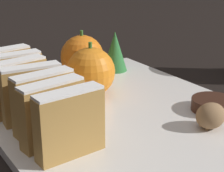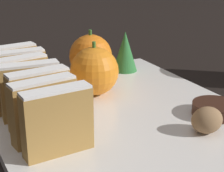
# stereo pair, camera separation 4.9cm
# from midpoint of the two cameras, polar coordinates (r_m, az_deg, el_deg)

# --- Properties ---
(ground_plane) EXTENTS (6.00, 6.00, 0.00)m
(ground_plane) POSITION_cam_midpoint_polar(r_m,az_deg,el_deg) (0.51, -2.78, -4.53)
(ground_plane) COLOR black
(serving_platter) EXTENTS (0.32, 0.38, 0.01)m
(serving_platter) POSITION_cam_midpoint_polar(r_m,az_deg,el_deg) (0.50, -2.79, -3.91)
(serving_platter) COLOR white
(serving_platter) RESTS_ON ground_plane
(stollen_slice_front) EXTENTS (0.07, 0.02, 0.07)m
(stollen_slice_front) POSITION_cam_midpoint_polar(r_m,az_deg,el_deg) (0.38, -10.17, -5.76)
(stollen_slice_front) COLOR #B28442
(stollen_slice_front) RESTS_ON serving_platter
(stollen_slice_second) EXTENTS (0.07, 0.03, 0.07)m
(stollen_slice_second) POSITION_cam_midpoint_polar(r_m,az_deg,el_deg) (0.40, -12.52, -4.15)
(stollen_slice_second) COLOR #B28442
(stollen_slice_second) RESTS_ON serving_platter
(stollen_slice_third) EXTENTS (0.07, 0.03, 0.07)m
(stollen_slice_third) POSITION_cam_midpoint_polar(r_m,az_deg,el_deg) (0.43, -13.55, -2.52)
(stollen_slice_third) COLOR #B28442
(stollen_slice_third) RESTS_ON serving_platter
(stollen_slice_fourth) EXTENTS (0.07, 0.03, 0.07)m
(stollen_slice_fourth) POSITION_cam_midpoint_polar(r_m,az_deg,el_deg) (0.46, -15.05, -1.23)
(stollen_slice_fourth) COLOR #B28442
(stollen_slice_fourth) RESTS_ON serving_platter
(stollen_slice_fifth) EXTENTS (0.07, 0.03, 0.07)m
(stollen_slice_fifth) POSITION_cam_midpoint_polar(r_m,az_deg,el_deg) (0.49, -16.77, -0.16)
(stollen_slice_fifth) COLOR #B28442
(stollen_slice_fifth) RESTS_ON serving_platter
(stollen_slice_sixth) EXTENTS (0.07, 0.02, 0.07)m
(stollen_slice_sixth) POSITION_cam_midpoint_polar(r_m,az_deg,el_deg) (0.52, -17.14, 1.01)
(stollen_slice_sixth) COLOR #B28442
(stollen_slice_sixth) RESTS_ON serving_platter
(stollen_slice_back) EXTENTS (0.07, 0.03, 0.07)m
(stollen_slice_back) POSITION_cam_midpoint_polar(r_m,az_deg,el_deg) (0.55, -18.33, 1.88)
(stollen_slice_back) COLOR #B28442
(stollen_slice_back) RESTS_ON serving_platter
(orange_near) EXTENTS (0.07, 0.07, 0.08)m
(orange_near) POSITION_cam_midpoint_polar(r_m,az_deg,el_deg) (0.54, -5.50, 2.21)
(orange_near) COLOR orange
(orange_near) RESTS_ON serving_platter
(orange_far) EXTENTS (0.07, 0.07, 0.08)m
(orange_far) POSITION_cam_midpoint_polar(r_m,az_deg,el_deg) (0.61, -6.87, 4.43)
(orange_far) COLOR orange
(orange_far) RESTS_ON serving_platter
(walnut) EXTENTS (0.04, 0.03, 0.03)m
(walnut) POSITION_cam_midpoint_polar(r_m,az_deg,el_deg) (0.45, 11.80, -4.53)
(walnut) COLOR #8E6B47
(walnut) RESTS_ON serving_platter
(chocolate_cookie) EXTENTS (0.06, 0.06, 0.02)m
(chocolate_cookie) POSITION_cam_midpoint_polar(r_m,az_deg,el_deg) (0.50, 12.54, -2.84)
(chocolate_cookie) COLOR #381E14
(chocolate_cookie) RESTS_ON serving_platter
(evergreen_sprig) EXTENTS (0.04, 0.04, 0.07)m
(evergreen_sprig) POSITION_cam_midpoint_polar(r_m,az_deg,el_deg) (0.64, -1.73, 5.30)
(evergreen_sprig) COLOR #2D7538
(evergreen_sprig) RESTS_ON serving_platter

